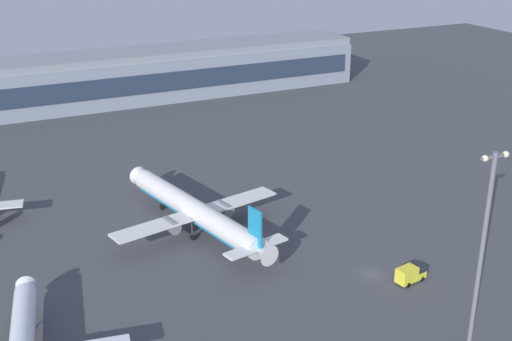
{
  "coord_description": "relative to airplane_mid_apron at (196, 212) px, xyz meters",
  "views": [
    {
      "loc": [
        -62.45,
        -83.48,
        60.23
      ],
      "look_at": [
        -1.45,
        44.92,
        4.0
      ],
      "focal_mm": 46.5,
      "sensor_mm": 36.0,
      "label": 1
    }
  ],
  "objects": [
    {
      "name": "terminal_building",
      "position": [
        27.01,
        102.44,
        3.53
      ],
      "size": [
        136.45,
        22.4,
        16.4
      ],
      "color": "gray",
      "rests_on": "ground"
    },
    {
      "name": "airplane_mid_apron",
      "position": [
        0.0,
        0.0,
        0.0
      ],
      "size": [
        36.56,
        46.67,
        12.07
      ],
      "rotation": [
        0.0,
        0.0,
        0.22
      ],
      "color": "silver",
      "rests_on": "ground"
    },
    {
      "name": "ground_plane",
      "position": [
        22.21,
        -28.78,
        -4.56
      ],
      "size": [
        416.0,
        416.0,
        0.0
      ],
      "primitive_type": "plane",
      "color": "#424449"
    },
    {
      "name": "apron_light_east",
      "position": [
        23.38,
        -51.91,
        12.58
      ],
      "size": [
        4.8,
        0.9,
        30.48
      ],
      "color": "slate",
      "rests_on": "ground"
    },
    {
      "name": "catering_truck",
      "position": [
        26.58,
        -33.68,
        -2.98
      ],
      "size": [
        5.99,
        3.37,
        3.05
      ],
      "rotation": [
        0.0,
        0.0,
        4.9
      ],
      "color": "yellow",
      "rests_on": "ground"
    }
  ]
}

